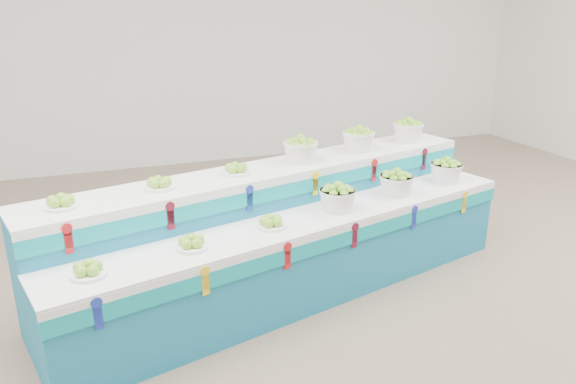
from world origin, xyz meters
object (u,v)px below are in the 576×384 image
at_px(display_stand, 288,232).
at_px(basket_upper_right, 408,130).
at_px(plate_upper_mid, 159,183).
at_px(basket_lower_left, 337,197).

xyz_separation_m(display_stand, basket_upper_right, (1.56, 0.67, 0.62)).
xyz_separation_m(plate_upper_mid, basket_upper_right, (2.60, 0.67, 0.06)).
height_order(basket_lower_left, plate_upper_mid, plate_upper_mid).
distance_m(plate_upper_mid, basket_upper_right, 2.69).
height_order(display_stand, basket_lower_left, display_stand).
bearing_deg(display_stand, plate_upper_mid, 165.53).
distance_m(display_stand, basket_lower_left, 0.52).
bearing_deg(plate_upper_mid, display_stand, 0.00).
xyz_separation_m(basket_lower_left, basket_upper_right, (1.19, 0.84, 0.30)).
distance_m(display_stand, basket_upper_right, 1.81).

